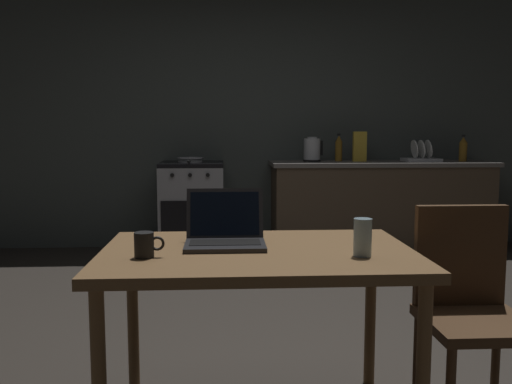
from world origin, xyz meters
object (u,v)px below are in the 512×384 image
Objects in this scene: dining_table at (258,268)px; cereal_box at (360,146)px; bottle at (463,149)px; frying_pan at (190,160)px; coffee_mug at (145,245)px; stove_oven at (192,208)px; dish_rack at (421,156)px; laptop at (225,234)px; chair at (469,301)px; electric_kettle at (312,150)px; drinking_glass at (363,237)px; bottle_b at (339,148)px.

dining_table is 4.19× the size of cereal_box.
frying_pan is at bearing 179.53° from bottle.
coffee_mug is (-0.42, -0.11, 0.12)m from dining_table.
stove_oven is 2.60× the size of dish_rack.
chair is at bearing -16.75° from laptop.
dining_table is 3.30m from electric_kettle.
electric_kettle reaches higher than dining_table.
dish_rack is at bearing 56.15° from coffee_mug.
drinking_glass is (0.38, -0.14, 0.14)m from dining_table.
chair reaches higher than coffee_mug.
coffee_mug is at bearing -156.43° from laptop.
dining_table is at bearing -102.74° from electric_kettle.
electric_kettle is 0.47m from cereal_box.
electric_kettle reaches higher than dish_rack.
frying_pan reaches higher than coffee_mug.
dining_table is 3.69m from dish_rack.
drinking_glass is at bearing -95.88° from electric_kettle.
laptop is 3.86m from bottle.
dining_table is at bearing -44.38° from laptop.
dish_rack reaches higher than dining_table.
dish_rack is (2.26, 0.03, 0.02)m from frying_pan.
bottle_b is (-1.20, 0.13, 0.01)m from bottle.
dish_rack is at bearing -0.00° from electric_kettle.
cereal_box reaches higher than bottle.
chair is 2.07× the size of frying_pan.
coffee_mug is (-1.15, -3.32, -0.23)m from electric_kettle.
stove_oven is at bearing 101.44° from chair.
chair is 3.49m from bottle.
electric_kettle is at bearing 81.91° from chair.
bottle reaches higher than coffee_mug.
drinking_glass is (-0.47, -0.12, 0.29)m from chair.
stove_oven is 2.70m from bottle.
electric_kettle is 0.92× the size of bottle.
electric_kettle is at bearing -177.57° from cereal_box.
laptop reaches higher than stove_oven.
frying_pan is at bearing 85.49° from laptop.
stove_oven is at bearing 90.27° from coffee_mug.
laptop is 0.75× the size of frying_pan.
coffee_mug is at bearing -128.74° from bottle.
laptop is at bearing -84.03° from frying_pan.
laptop reaches higher than dining_table.
laptop is at bearing -112.84° from cereal_box.
drinking_glass is at bearing -75.92° from frying_pan.
cereal_box reaches higher than dining_table.
dining_table is at bearing 168.22° from chair.
bottle is at bearing 56.65° from chair.
laptop is 1.18× the size of bottle_b.
bottle is at bearing 51.26° from coffee_mug.
bottle is 4.20m from coffee_mug.
stove_oven is 0.73× the size of dining_table.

